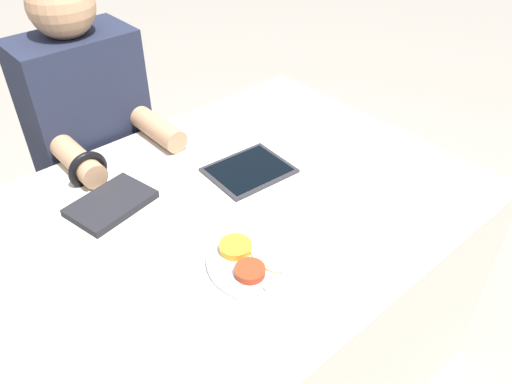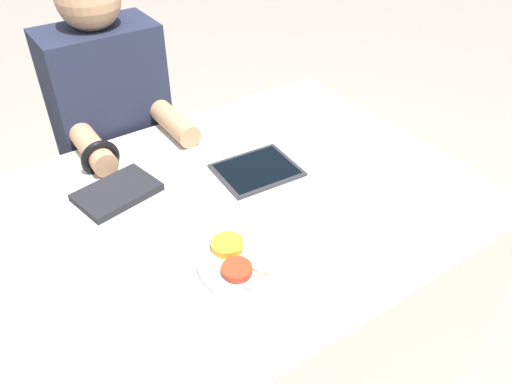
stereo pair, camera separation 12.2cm
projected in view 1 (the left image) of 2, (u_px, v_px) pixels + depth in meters
ground_plane at (235, 371)px, 1.72m from camera, size 12.00×12.00×0.00m
dining_table at (231, 301)px, 1.49m from camera, size 1.30×0.94×0.74m
thali_tray at (264, 257)px, 1.11m from camera, size 0.26×0.26×0.03m
red_notebook at (111, 204)px, 1.26m from camera, size 0.23×0.18×0.02m
tablet_device at (249, 170)px, 1.39m from camera, size 0.23×0.19×0.01m
person_diner at (100, 170)px, 1.67m from camera, size 0.36×0.42×1.21m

